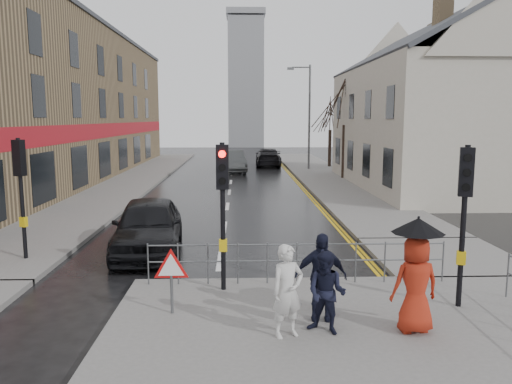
{
  "coord_description": "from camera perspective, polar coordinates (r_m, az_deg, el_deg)",
  "views": [
    {
      "loc": [
        0.59,
        -10.94,
        4.07
      ],
      "look_at": [
        1.06,
        3.47,
        1.94
      ],
      "focal_mm": 35.0,
      "sensor_mm": 36.0,
      "label": 1
    }
  ],
  "objects": [
    {
      "name": "warning_sign",
      "position": [
        10.29,
        -9.67,
        -8.82
      ],
      "size": [
        0.8,
        0.07,
        1.35
      ],
      "color": "#595B5E",
      "rests_on": "near_pavement"
    },
    {
      "name": "tree_far",
      "position": [
        41.6,
        8.5,
        8.81
      ],
      "size": [
        2.4,
        2.4,
        5.64
      ],
      "color": "#30211B",
      "rests_on": "right_pavement"
    },
    {
      "name": "building_left_terrace",
      "position": [
        35.28,
        -23.09,
        9.26
      ],
      "size": [
        8.0,
        42.0,
        10.0
      ],
      "primitive_type": "cube",
      "color": "olive",
      "rests_on": "ground"
    },
    {
      "name": "tree_near",
      "position": [
        33.67,
        10.14,
        10.1
      ],
      "size": [
        2.4,
        2.4,
        6.58
      ],
      "color": "#30211B",
      "rests_on": "right_pavement"
    },
    {
      "name": "near_pavement",
      "position": [
        8.78,
        15.11,
        -18.98
      ],
      "size": [
        10.0,
        9.0,
        0.14
      ],
      "primitive_type": "cube",
      "color": "#605E5B",
      "rests_on": "ground"
    },
    {
      "name": "car_mid",
      "position": [
        38.09,
        -2.76,
        3.52
      ],
      "size": [
        2.36,
        5.21,
        1.66
      ],
      "primitive_type": "imported",
      "rotation": [
        0.0,
        0.0,
        0.12
      ],
      "color": "#494C4E",
      "rests_on": "ground"
    },
    {
      "name": "church_tower",
      "position": [
        73.11,
        -1.17,
        12.28
      ],
      "size": [
        5.0,
        5.0,
        18.0
      ],
      "primitive_type": "cube",
      "color": "gray",
      "rests_on": "ground"
    },
    {
      "name": "traffic_signal_near_left",
      "position": [
        11.26,
        -3.84,
        0.17
      ],
      "size": [
        0.28,
        0.27,
        3.4
      ],
      "color": "black",
      "rests_on": "near_pavement"
    },
    {
      "name": "traffic_signal_far_left",
      "position": [
        15.3,
        -25.32,
        1.56
      ],
      "size": [
        0.34,
        0.33,
        3.4
      ],
      "color": "black",
      "rests_on": "left_pavement"
    },
    {
      "name": "right_pavement",
      "position": [
        36.64,
        7.44,
        2.07
      ],
      "size": [
        4.0,
        40.0,
        0.14
      ],
      "primitive_type": "cube",
      "color": "#605E5B",
      "rests_on": "ground"
    },
    {
      "name": "car_far",
      "position": [
        42.92,
        1.4,
        4.0
      ],
      "size": [
        2.31,
        5.35,
        1.53
      ],
      "primitive_type": "imported",
      "rotation": [
        0.0,
        0.0,
        3.11
      ],
      "color": "black",
      "rests_on": "ground"
    },
    {
      "name": "pavement_bridge_right",
      "position": [
        15.66,
        20.53,
        -6.93
      ],
      "size": [
        4.0,
        4.2,
        0.14
      ],
      "primitive_type": "cube",
      "color": "#605E5B",
      "rests_on": "ground"
    },
    {
      "name": "ground",
      "position": [
        11.69,
        -4.75,
        -11.99
      ],
      "size": [
        120.0,
        120.0,
        0.0
      ],
      "primitive_type": "plane",
      "color": "black",
      "rests_on": "ground"
    },
    {
      "name": "street_lamp",
      "position": [
        39.29,
        5.87,
        9.3
      ],
      "size": [
        1.83,
        0.25,
        8.0
      ],
      "color": "#595B5E",
      "rests_on": "right_pavement"
    },
    {
      "name": "traffic_signal_near_right",
      "position": [
        11.07,
        22.76,
        -0.61
      ],
      "size": [
        0.34,
        0.33,
        3.4
      ],
      "color": "black",
      "rests_on": "near_pavement"
    },
    {
      "name": "left_pavement",
      "position": [
        34.9,
        -13.57,
        1.6
      ],
      "size": [
        4.0,
        44.0,
        0.14
      ],
      "primitive_type": "cube",
      "color": "#605E5B",
      "rests_on": "ground"
    },
    {
      "name": "pedestrian_a",
      "position": [
        9.16,
        3.62,
        -11.23
      ],
      "size": [
        0.73,
        0.62,
        1.71
      ],
      "primitive_type": "imported",
      "rotation": [
        0.0,
        0.0,
        0.41
      ],
      "color": "silver",
      "rests_on": "near_pavement"
    },
    {
      "name": "pedestrian_b",
      "position": [
        9.39,
        8.08,
        -11.34
      ],
      "size": [
        0.94,
        0.87,
        1.54
      ],
      "primitive_type": "imported",
      "rotation": [
        0.0,
        0.0,
        -0.51
      ],
      "color": "black",
      "rests_on": "near_pavement"
    },
    {
      "name": "guard_railing_front",
      "position": [
        12.05,
        4.71,
        -7.06
      ],
      "size": [
        7.14,
        0.04,
        1.0
      ],
      "color": "#595B5E",
      "rests_on": "near_pavement"
    },
    {
      "name": "building_right_cream",
      "position": [
        31.11,
        19.92,
        9.23
      ],
      "size": [
        9.0,
        16.4,
        10.1
      ],
      "color": "#BEB5A6",
      "rests_on": "ground"
    },
    {
      "name": "car_parked",
      "position": [
        15.54,
        -12.2,
        -3.79
      ],
      "size": [
        2.44,
        5.08,
        1.67
      ],
      "primitive_type": "imported",
      "rotation": [
        0.0,
        0.0,
        0.1
      ],
      "color": "black",
      "rests_on": "ground"
    },
    {
      "name": "pedestrian_d",
      "position": [
        9.97,
        7.4,
        -9.55
      ],
      "size": [
        1.04,
        0.5,
        1.73
      ],
      "primitive_type": "imported",
      "rotation": [
        0.0,
        0.0,
        -0.08
      ],
      "color": "black",
      "rests_on": "near_pavement"
    },
    {
      "name": "pedestrian_with_umbrella",
      "position": [
        9.7,
        17.82,
        -8.67
      ],
      "size": [
        0.96,
        0.96,
        2.15
      ],
      "color": "#A02412",
      "rests_on": "near_pavement"
    }
  ]
}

